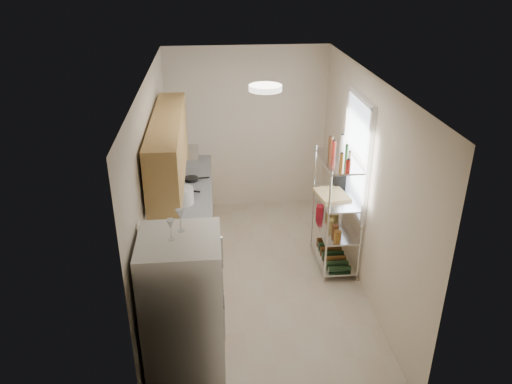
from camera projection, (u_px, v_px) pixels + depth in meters
room at (262, 189)px, 5.87m from camera, size 2.52×4.42×2.62m
counter_run at (188, 236)px, 6.55m from camera, size 0.63×3.51×0.90m
upper_cabinets at (169, 148)px, 5.65m from camera, size 0.33×2.20×0.72m
range_hood at (179, 157)px, 6.56m from camera, size 0.50×0.60×0.12m
window at (357, 155)px, 6.18m from camera, size 0.06×1.00×1.46m
bakers_rack at (338, 189)px, 6.31m from camera, size 0.45×0.90×1.73m
ceiling_dome at (265, 88)px, 5.06m from camera, size 0.34×0.34×0.05m
refrigerator at (185, 319)px, 4.46m from camera, size 0.69×0.69×1.68m
wine_glass_a at (171, 230)px, 4.05m from camera, size 0.07×0.07×0.19m
wine_glass_b at (180, 220)px, 4.17m from camera, size 0.07×0.07×0.20m
rice_cooker at (183, 196)px, 6.37m from camera, size 0.27×0.27×0.22m
frying_pan_large at (181, 190)px, 6.72m from camera, size 0.29×0.29×0.04m
frying_pan_small at (191, 179)px, 7.06m from camera, size 0.22×0.22×0.04m
cutting_board at (332, 194)px, 6.36m from camera, size 0.43×0.51×0.03m
espresso_machine at (340, 176)px, 6.60m from camera, size 0.19×0.25×0.26m
storage_bag at (320, 211)px, 6.80m from camera, size 0.13×0.15×0.15m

